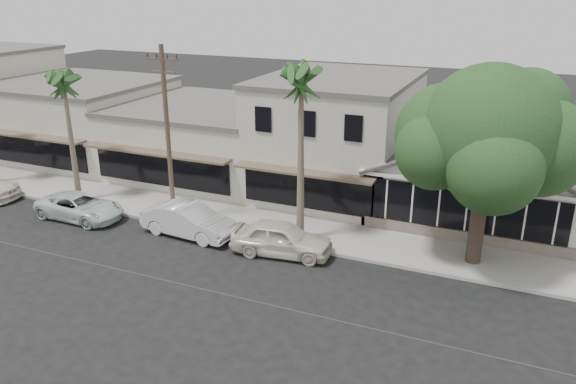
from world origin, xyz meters
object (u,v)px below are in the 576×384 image
at_px(utility_pole, 168,133).
at_px(car_0, 282,238).
at_px(shade_tree, 487,135).
at_px(car_1, 188,220).
at_px(car_2, 80,207).

relative_size(utility_pole, car_0, 1.95).
distance_m(utility_pole, car_0, 7.72).
xyz_separation_m(utility_pole, shade_tree, (14.57, 1.65, 0.97)).
bearing_deg(car_1, car_2, 98.17).
xyz_separation_m(utility_pole, car_2, (-4.88, -1.40, -4.12)).
height_order(car_0, car_2, car_0).
height_order(utility_pole, car_0, utility_pole).
height_order(utility_pole, car_2, utility_pole).
bearing_deg(utility_pole, shade_tree, 6.45).
height_order(utility_pole, car_1, utility_pole).
height_order(car_0, shade_tree, shade_tree).
xyz_separation_m(car_1, car_2, (-6.39, -0.45, -0.12)).
distance_m(utility_pole, car_2, 6.54).
distance_m(car_0, car_2, 11.40).
height_order(utility_pole, shade_tree, utility_pole).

